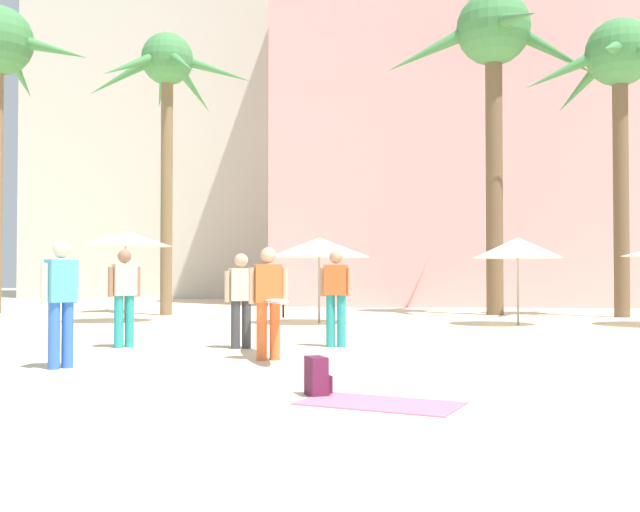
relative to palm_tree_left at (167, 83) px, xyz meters
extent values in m
plane|color=beige|center=(6.83, -17.07, -7.43)|extent=(120.00, 120.00, 0.00)
cube|color=pink|center=(14.94, 10.61, 2.03)|extent=(25.60, 8.49, 18.91)
cone|color=#428447|center=(-4.11, 0.39, 1.34)|extent=(2.66, 0.56, 1.16)
cone|color=#428447|center=(-6.12, 2.06, 1.06)|extent=(0.77, 2.57, 1.68)
cylinder|color=brown|center=(0.00, -0.01, -3.33)|extent=(0.38, 0.38, 8.19)
sphere|color=#428447|center=(0.00, -0.01, 0.77)|extent=(1.65, 1.65, 1.65)
cone|color=#428447|center=(1.51, 0.27, 0.43)|extent=(2.39, 0.78, 1.02)
cone|color=#428447|center=(0.46, 1.33, 0.15)|extent=(1.06, 2.20, 1.54)
cone|color=#428447|center=(-0.61, 1.33, 0.25)|extent=(1.27, 2.23, 1.36)
cone|color=#428447|center=(-1.40, -0.29, 0.16)|extent=(2.24, 0.79, 1.52)
cone|color=#428447|center=(-0.73, -1.28, 0.24)|extent=(1.44, 2.15, 1.38)
cone|color=#428447|center=(0.84, -1.22, 0.26)|extent=(1.61, 2.08, 1.34)
cylinder|color=brown|center=(10.41, 1.28, -2.81)|extent=(0.54, 0.54, 9.24)
sphere|color=#428447|center=(10.41, 1.28, 1.81)|extent=(2.37, 2.37, 2.37)
cone|color=#428447|center=(12.37, 1.64, 1.08)|extent=(3.09, 1.05, 1.92)
cone|color=#428447|center=(10.56, 3.30, 1.15)|extent=(0.74, 3.12, 1.81)
cone|color=#428447|center=(8.40, 1.12, 1.12)|extent=(3.11, 0.77, 1.85)
cone|color=#428447|center=(10.80, -0.81, 1.42)|extent=(1.11, 3.23, 1.29)
cylinder|color=brown|center=(14.08, 0.39, -3.39)|extent=(0.46, 0.46, 8.08)
sphere|color=#428447|center=(14.08, 0.39, 0.65)|extent=(2.05, 2.05, 2.05)
cone|color=#428447|center=(13.29, 1.84, 0.00)|extent=(1.59, 2.40, 1.68)
cone|color=#428447|center=(12.38, 0.30, 0.10)|extent=(2.58, 0.59, 1.50)
cone|color=#428447|center=(13.38, -1.24, 0.31)|extent=(1.44, 2.60, 1.12)
cylinder|color=gray|center=(-0.05, -3.44, -6.19)|extent=(0.06, 0.06, 2.47)
cone|color=beige|center=(-0.05, -3.44, -5.16)|extent=(2.50, 2.50, 0.41)
cylinder|color=gray|center=(10.39, -3.51, -6.31)|extent=(0.06, 0.06, 2.24)
cone|color=white|center=(10.39, -3.51, -5.45)|extent=(2.26, 2.26, 0.53)
cylinder|color=gray|center=(5.26, -3.40, -6.29)|extent=(0.06, 0.06, 2.28)
cone|color=beige|center=(5.26, -3.40, -5.41)|extent=(2.70, 2.70, 0.52)
cube|color=#EF6684|center=(7.18, -15.47, -7.42)|extent=(1.77, 1.33, 0.01)
cube|color=#551C3A|center=(6.48, -15.03, -7.22)|extent=(0.29, 0.35, 0.42)
cube|color=#44172E|center=(6.59, -14.98, -7.30)|extent=(0.14, 0.22, 0.18)
cylinder|color=orange|center=(5.29, -11.85, -6.99)|extent=(0.20, 0.20, 0.87)
cylinder|color=orange|center=(5.49, -11.80, -6.99)|extent=(0.20, 0.20, 0.87)
cube|color=orange|center=(5.39, -11.83, -6.27)|extent=(0.44, 0.32, 0.58)
sphere|color=#D1A889|center=(5.39, -11.83, -5.84)|extent=(0.30, 0.30, 0.24)
cylinder|color=#D1A889|center=(5.15, -11.89, -6.30)|extent=(0.12, 0.12, 0.55)
cylinder|color=#D1A889|center=(5.63, -11.76, -6.30)|extent=(0.12, 0.12, 0.55)
ellipsoid|color=white|center=(5.39, -11.53, -6.53)|extent=(1.21, 2.88, 0.09)
ellipsoid|color=#9D246D|center=(5.39, -11.53, -6.53)|extent=(1.23, 2.90, 0.05)
cube|color=black|center=(5.75, -12.64, -6.65)|extent=(0.05, 0.10, 0.18)
cylinder|color=teal|center=(2.43, -10.25, -6.97)|extent=(0.23, 0.23, 0.92)
cylinder|color=teal|center=(2.57, -10.12, -6.97)|extent=(0.23, 0.23, 0.92)
cube|color=beige|center=(2.50, -10.19, -6.23)|extent=(0.44, 0.43, 0.56)
sphere|color=#936B51|center=(2.50, -10.19, -5.81)|extent=(0.34, 0.34, 0.24)
cylinder|color=#936B51|center=(2.32, -10.36, -6.26)|extent=(0.14, 0.14, 0.53)
cylinder|color=#936B51|center=(2.68, -10.02, -6.26)|extent=(0.14, 0.14, 0.53)
cylinder|color=#3D3D42|center=(4.52, -10.19, -7.01)|extent=(0.22, 0.22, 0.84)
cylinder|color=#3D3D42|center=(4.69, -10.09, -7.01)|extent=(0.22, 0.22, 0.84)
cube|color=beige|center=(4.61, -10.14, -6.31)|extent=(0.46, 0.38, 0.57)
sphere|color=#D1A889|center=(4.61, -10.14, -5.88)|extent=(0.32, 0.32, 0.24)
cylinder|color=#D1A889|center=(4.39, -10.26, -6.34)|extent=(0.14, 0.14, 0.54)
cylinder|color=#D1A889|center=(4.83, -10.02, -6.34)|extent=(0.14, 0.14, 0.54)
cylinder|color=blue|center=(2.66, -13.20, -6.97)|extent=(0.22, 0.22, 0.92)
cylinder|color=blue|center=(2.77, -13.04, -6.97)|extent=(0.22, 0.22, 0.92)
cube|color=#4CB2DB|center=(2.71, -13.12, -6.22)|extent=(0.41, 0.45, 0.59)
sphere|color=beige|center=(2.71, -13.12, -5.78)|extent=(0.34, 0.34, 0.24)
cylinder|color=beige|center=(2.57, -13.32, -6.25)|extent=(0.14, 0.14, 0.56)
cylinder|color=beige|center=(2.86, -12.92, -6.25)|extent=(0.14, 0.14, 0.56)
cylinder|color=teal|center=(6.34, -9.71, -6.96)|extent=(0.18, 0.18, 0.93)
cylinder|color=teal|center=(6.14, -9.68, -6.96)|extent=(0.18, 0.18, 0.93)
cube|color=orange|center=(6.24, -9.70, -6.23)|extent=(0.43, 0.28, 0.54)
sphere|color=tan|center=(6.24, -9.70, -5.82)|extent=(0.27, 0.27, 0.24)
cylinder|color=tan|center=(6.49, -9.73, -6.26)|extent=(0.11, 0.11, 0.52)
cylinder|color=tan|center=(5.99, -9.66, -6.26)|extent=(0.11, 0.11, 0.52)
camera|label=1|loc=(7.37, -22.97, -6.13)|focal=41.76mm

